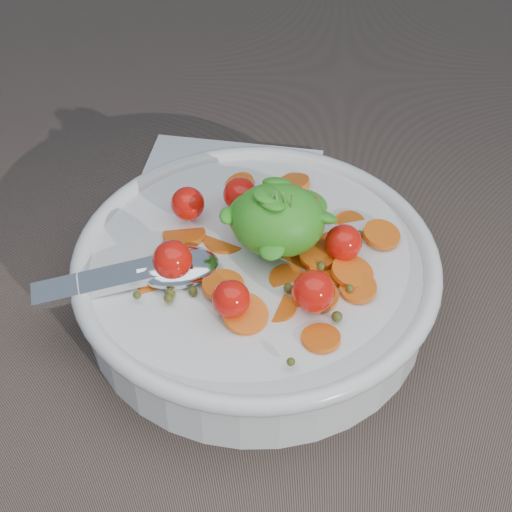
{
  "coord_description": "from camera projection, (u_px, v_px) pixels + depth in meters",
  "views": [
    {
      "loc": [
        0.06,
        -0.43,
        0.49
      ],
      "look_at": [
        0.02,
        0.01,
        0.06
      ],
      "focal_mm": 55.0,
      "sensor_mm": 36.0,
      "label": 1
    }
  ],
  "objects": [
    {
      "name": "napkin",
      "position": [
        226.0,
        191.0,
        0.77
      ],
      "size": [
        0.19,
        0.17,
        0.01
      ],
      "primitive_type": "cube",
      "rotation": [
        0.0,
        0.0,
        -0.08
      ],
      "color": "white",
      "rests_on": "ground"
    },
    {
      "name": "bowl",
      "position": [
        256.0,
        276.0,
        0.64
      ],
      "size": [
        0.32,
        0.3,
        0.13
      ],
      "color": "silver",
      "rests_on": "ground"
    },
    {
      "name": "ground",
      "position": [
        226.0,
        314.0,
        0.66
      ],
      "size": [
        6.0,
        6.0,
        0.0
      ],
      "primitive_type": "plane",
      "color": "brown",
      "rests_on": "ground"
    }
  ]
}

